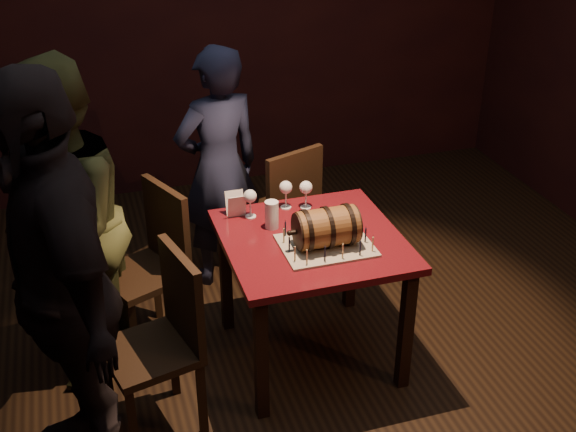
{
  "coord_description": "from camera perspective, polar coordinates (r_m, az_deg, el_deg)",
  "views": [
    {
      "loc": [
        -0.97,
        -2.86,
        2.59
      ],
      "look_at": [
        -0.07,
        0.05,
        0.95
      ],
      "focal_mm": 45.0,
      "sensor_mm": 36.0,
      "label": 1
    }
  ],
  "objects": [
    {
      "name": "wine_glass_left",
      "position": [
        3.82,
        -3.02,
        1.48
      ],
      "size": [
        0.07,
        0.07,
        0.16
      ],
      "color": "silver",
      "rests_on": "pub_table"
    },
    {
      "name": "barrel_cake",
      "position": [
        3.55,
        3.06,
        -0.91
      ],
      "size": [
        0.36,
        0.21,
        0.21
      ],
      "color": "brown",
      "rests_on": "cake_board"
    },
    {
      "name": "chair_left_front",
      "position": [
        3.44,
        -9.69,
        -9.19
      ],
      "size": [
        0.48,
        0.48,
        0.93
      ],
      "color": "black",
      "rests_on": "ground"
    },
    {
      "name": "cake_board",
      "position": [
        3.6,
        3.02,
        -2.35
      ],
      "size": [
        0.45,
        0.35,
        0.01
      ],
      "primitive_type": "cube",
      "color": "#9D937E",
      "rests_on": "pub_table"
    },
    {
      "name": "pub_table",
      "position": [
        3.74,
        1.88,
        -3.15
      ],
      "size": [
        0.9,
        0.9,
        0.75
      ],
      "color": "#450B12",
      "rests_on": "ground"
    },
    {
      "name": "pint_of_ale",
      "position": [
        3.74,
        -1.3,
        0.06
      ],
      "size": [
        0.07,
        0.07,
        0.15
      ],
      "color": "silver",
      "rests_on": "pub_table"
    },
    {
      "name": "person_left_rear",
      "position": [
        3.72,
        -17.33,
        -0.88
      ],
      "size": [
        0.8,
        0.94,
        1.71
      ],
      "primitive_type": "imported",
      "rotation": [
        0.0,
        0.0,
        -1.78
      ],
      "color": "#3C4120",
      "rests_on": "ground"
    },
    {
      "name": "person_back",
      "position": [
        4.41,
        -5.49,
        3.73
      ],
      "size": [
        0.63,
        0.49,
        1.53
      ],
      "primitive_type": "imported",
      "rotation": [
        0.0,
        0.0,
        3.39
      ],
      "color": "#1B1E36",
      "rests_on": "ground"
    },
    {
      "name": "wine_glass_right",
      "position": [
        3.91,
        1.43,
        2.18
      ],
      "size": [
        0.07,
        0.07,
        0.16
      ],
      "color": "silver",
      "rests_on": "pub_table"
    },
    {
      "name": "menu_card",
      "position": [
        3.87,
        -4.14,
        0.88
      ],
      "size": [
        0.1,
        0.05,
        0.13
      ],
      "primitive_type": null,
      "color": "white",
      "rests_on": "pub_table"
    },
    {
      "name": "chair_left_rear",
      "position": [
        4.01,
        -10.55,
        -3.32
      ],
      "size": [
        0.53,
        0.53,
        0.93
      ],
      "color": "black",
      "rests_on": "ground"
    },
    {
      "name": "person_left_front",
      "position": [
        3.08,
        -17.48,
        -5.55
      ],
      "size": [
        0.71,
        1.18,
        1.88
      ],
      "primitive_type": "imported",
      "rotation": [
        0.0,
        0.0,
        -1.33
      ],
      "color": "black",
      "rests_on": "ground"
    },
    {
      "name": "chair_back",
      "position": [
        4.45,
        -0.28,
        0.63
      ],
      "size": [
        0.52,
        0.52,
        0.93
      ],
      "color": "black",
      "rests_on": "ground"
    },
    {
      "name": "room_shell",
      "position": [
        3.25,
        1.41,
        6.78
      ],
      "size": [
        5.04,
        5.04,
        2.8
      ],
      "color": "black",
      "rests_on": "ground"
    },
    {
      "name": "birthday_candles",
      "position": [
        3.58,
        3.05,
        -1.7
      ],
      "size": [
        0.4,
        0.3,
        0.09
      ],
      "color": "#D4BA7E",
      "rests_on": "cake_board"
    },
    {
      "name": "wine_glass_mid",
      "position": [
        3.91,
        -0.18,
        2.18
      ],
      "size": [
        0.07,
        0.07,
        0.16
      ],
      "color": "silver",
      "rests_on": "pub_table"
    }
  ]
}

